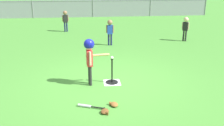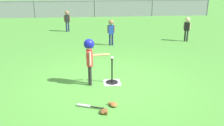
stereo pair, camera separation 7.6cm
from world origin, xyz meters
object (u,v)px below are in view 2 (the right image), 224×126
(fielder_deep_left, at_px, (187,26))
(fielder_deep_center, at_px, (111,29))
(batter_child, at_px, (90,52))
(fielder_near_left, at_px, (67,18))
(glove_by_plate, at_px, (113,104))
(baseball_on_tee, at_px, (112,58))
(batting_tee, at_px, (112,79))
(glove_near_bats, at_px, (104,111))
(spare_bat_silver, at_px, (87,106))

(fielder_deep_left, bearing_deg, fielder_deep_center, -173.61)
(fielder_deep_left, bearing_deg, batter_child, -134.34)
(fielder_deep_left, distance_m, fielder_near_left, 5.82)
(fielder_near_left, xyz_separation_m, glove_by_plate, (1.53, -8.04, -0.64))
(baseball_on_tee, distance_m, fielder_near_left, 6.96)
(batting_tee, distance_m, glove_near_bats, 1.60)
(fielder_deep_center, relative_size, glove_near_bats, 3.97)
(spare_bat_silver, bearing_deg, glove_near_bats, -37.37)
(fielder_near_left, xyz_separation_m, glove_near_bats, (1.31, -8.33, -0.64))
(batting_tee, distance_m, baseball_on_tee, 0.59)
(fielder_deep_center, distance_m, fielder_deep_left, 3.30)
(fielder_deep_center, bearing_deg, fielder_deep_left, 6.39)
(glove_by_plate, bearing_deg, batter_child, 111.30)
(batting_tee, distance_m, spare_bat_silver, 1.46)
(fielder_deep_center, bearing_deg, spare_bat_silver, -100.99)
(fielder_deep_center, xyz_separation_m, glove_by_plate, (-0.42, -5.13, -0.63))
(batter_child, relative_size, fielder_deep_left, 1.17)
(spare_bat_silver, bearing_deg, fielder_deep_center, 79.01)
(fielder_near_left, bearing_deg, batter_child, -81.24)
(baseball_on_tee, distance_m, fielder_deep_left, 5.56)
(batting_tee, height_order, fielder_deep_center, fielder_deep_center)
(fielder_near_left, distance_m, glove_near_bats, 8.45)
(batting_tee, relative_size, spare_bat_silver, 1.13)
(batting_tee, bearing_deg, fielder_deep_left, 49.48)
(fielder_deep_center, xyz_separation_m, fielder_near_left, (-1.95, 2.91, 0.01))
(fielder_deep_center, bearing_deg, batter_child, -102.95)
(fielder_deep_left, bearing_deg, glove_by_plate, -123.94)
(baseball_on_tee, height_order, glove_near_bats, baseball_on_tee)
(fielder_deep_center, height_order, glove_by_plate, fielder_deep_center)
(glove_near_bats, bearing_deg, batter_child, 99.62)
(batting_tee, xyz_separation_m, baseball_on_tee, (0.00, 0.00, 0.59))
(fielder_near_left, relative_size, glove_by_plate, 4.30)
(batting_tee, height_order, fielder_near_left, fielder_near_left)
(batter_child, xyz_separation_m, glove_by_plate, (0.48, -1.22, -0.83))
(baseball_on_tee, relative_size, fielder_near_left, 0.07)
(fielder_near_left, bearing_deg, baseball_on_tee, -76.52)
(spare_bat_silver, xyz_separation_m, glove_near_bats, (0.36, -0.27, 0.01))
(glove_near_bats, bearing_deg, fielder_deep_center, 83.22)
(spare_bat_silver, bearing_deg, batter_child, 85.35)
(baseball_on_tee, bearing_deg, fielder_deep_left, 49.48)
(fielder_near_left, height_order, glove_by_plate, fielder_near_left)
(fielder_deep_left, distance_m, spare_bat_silver, 7.01)
(batting_tee, height_order, batter_child, batter_child)
(batter_child, distance_m, glove_by_plate, 1.55)
(fielder_deep_center, relative_size, fielder_deep_left, 1.00)
(spare_bat_silver, bearing_deg, glove_by_plate, 1.21)
(baseball_on_tee, height_order, spare_bat_silver, baseball_on_tee)
(batting_tee, xyz_separation_m, fielder_deep_center, (0.33, 3.86, 0.57))
(batter_child, bearing_deg, batting_tee, 5.47)
(batting_tee, height_order, spare_bat_silver, batting_tee)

